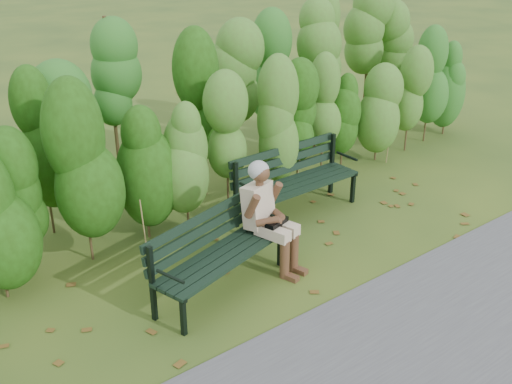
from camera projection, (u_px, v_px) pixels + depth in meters
ground at (275, 262)px, 6.81m from camera, size 80.00×80.00×0.00m
footpath at (434, 366)px, 5.23m from camera, size 60.00×2.50×0.01m
hedge_band at (184, 117)px, 7.63m from camera, size 11.04×1.67×2.42m
leaf_litter at (277, 272)px, 6.61m from camera, size 6.02×2.25×0.01m
bench_left at (214, 248)px, 6.15m from camera, size 1.71×0.94×0.82m
bench_right at (293, 176)px, 7.77m from camera, size 1.76×0.60×0.88m
seated_woman at (267, 210)px, 6.47m from camera, size 0.53×0.77×1.23m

